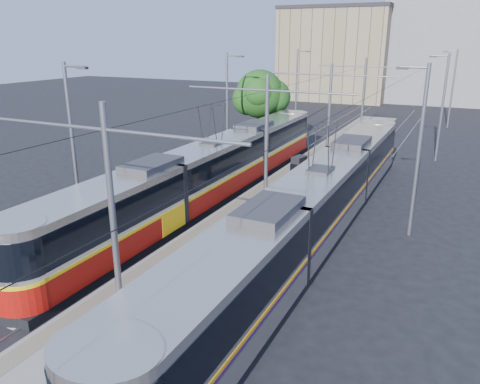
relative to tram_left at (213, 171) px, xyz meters
The scene contains 14 objects.
ground 9.51m from the tram_left, 67.36° to the right, with size 160.00×160.00×0.00m, color black.
platform 9.24m from the tram_left, 66.72° to the left, with size 4.00×50.00×0.30m, color gray.
tactile_strip_left 8.75m from the tram_left, 75.59° to the left, with size 0.70×50.00×0.01m, color gray.
tactile_strip_right 9.87m from the tram_left, 58.88° to the left, with size 0.70×50.00×0.01m, color gray.
rails 9.26m from the tram_left, 66.72° to the left, with size 8.71×70.00×0.03m.
track_arrow 11.76m from the tram_left, 90.00° to the right, with size 1.20×5.00×0.01m, color silver.
tram_left is the anchor object (origin of this frame).
tram_right 7.76m from the tram_left, 21.83° to the right, with size 2.43×30.52×5.50m.
catenary 7.17m from the tram_left, 56.89° to the left, with size 9.20×70.00×7.00m.
street_lamps 13.12m from the tram_left, 73.77° to the left, with size 15.18×38.22×8.00m.
shelter 5.04m from the tram_left, 29.22° to the left, with size 0.79×1.09×2.18m.
tree 15.06m from the tram_left, 101.96° to the left, with size 4.52×4.17×6.56m.
building_left 52.02m from the tram_left, 97.10° to the left, with size 16.32×12.24×13.66m.
building_centre 56.63m from the tram_left, 80.16° to the left, with size 18.36×14.28×17.45m.
Camera 1 is at (9.26, -14.20, 8.96)m, focal length 35.00 mm.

